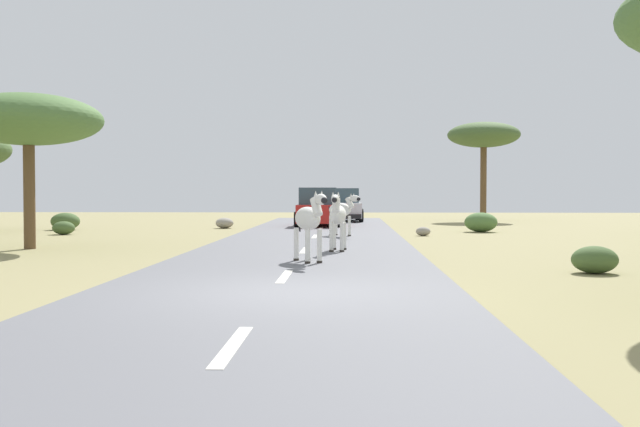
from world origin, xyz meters
name	(u,v)px	position (x,y,z in m)	size (l,w,h in m)	color
ground_plane	(294,295)	(0.00, 0.00, 0.00)	(90.00, 90.00, 0.00)	#8E8456
road	(273,293)	(-0.32, 0.00, 0.03)	(6.00, 64.00, 0.05)	slate
lane_markings	(266,301)	(-0.32, -1.00, 0.05)	(0.16, 56.00, 0.01)	silver
zebra_0	(309,220)	(-0.02, 4.79, 0.99)	(0.93, 1.58, 1.58)	silver
zebra_1	(342,210)	(0.60, 14.36, 0.95)	(1.25, 1.29, 1.50)	silver
zebra_2	(338,216)	(0.56, 7.84, 0.98)	(0.51, 1.65, 1.56)	silver
car_0	(342,206)	(0.51, 27.58, 0.85)	(2.20, 4.43, 1.74)	silver
car_1	(318,208)	(-0.53, 21.93, 0.85)	(2.03, 4.34, 1.74)	red
tree_1	(28,121)	(-8.11, 8.84, 3.60)	(4.09, 4.09, 4.34)	brown
tree_2	(484,136)	(8.30, 29.44, 4.69)	(3.98, 3.98, 5.44)	brown
bush_0	(65,221)	(-11.07, 18.93, 0.36)	(1.20, 1.08, 0.72)	#425B2D
bush_2	(481,222)	(6.11, 17.96, 0.39)	(1.30, 1.17, 0.78)	#4C7038
bush_3	(64,228)	(-9.83, 15.61, 0.25)	(0.83, 0.75, 0.50)	#425B2D
bush_4	(595,260)	(5.69, 3.24, 0.27)	(0.90, 0.81, 0.54)	#425B2D
rock_0	(423,231)	(3.56, 15.37, 0.16)	(0.53, 0.46, 0.32)	gray
rock_2	(225,223)	(-4.60, 20.51, 0.23)	(0.78, 0.80, 0.47)	gray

